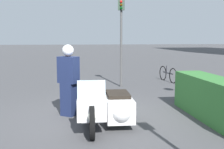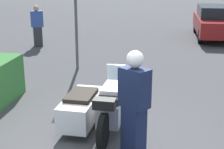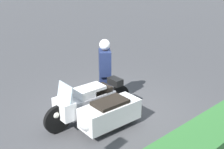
{
  "view_description": "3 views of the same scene",
  "coord_description": "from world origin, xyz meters",
  "px_view_note": "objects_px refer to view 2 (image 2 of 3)",
  "views": [
    {
      "loc": [
        7.14,
        -0.59,
        2.04
      ],
      "look_at": [
        1.23,
        0.28,
        1.26
      ],
      "focal_mm": 45.0,
      "sensor_mm": 36.0,
      "label": 1
    },
    {
      "loc": [
        -5.71,
        -1.18,
        3.14
      ],
      "look_at": [
        0.89,
        -0.08,
        1.1
      ],
      "focal_mm": 55.0,
      "sensor_mm": 36.0,
      "label": 2
    },
    {
      "loc": [
        4.57,
        4.94,
        3.69
      ],
      "look_at": [
        0.32,
        0.21,
        1.23
      ],
      "focal_mm": 45.0,
      "sensor_mm": 36.0,
      "label": 3
    }
  ],
  "objects_px": {
    "police_motorcycle": "(98,104)",
    "officer_rider": "(134,100)",
    "parked_car_background": "(216,21)",
    "pedestrian_bystander": "(37,26)"
  },
  "relations": [
    {
      "from": "police_motorcycle",
      "to": "officer_rider",
      "type": "xyz_separation_m",
      "value": [
        -0.98,
        -0.85,
        0.51
      ]
    },
    {
      "from": "parked_car_background",
      "to": "pedestrian_bystander",
      "type": "height_order",
      "value": "pedestrian_bystander"
    },
    {
      "from": "officer_rider",
      "to": "parked_car_background",
      "type": "height_order",
      "value": "officer_rider"
    },
    {
      "from": "parked_car_background",
      "to": "pedestrian_bystander",
      "type": "xyz_separation_m",
      "value": [
        -3.19,
        7.72,
        0.07
      ]
    },
    {
      "from": "officer_rider",
      "to": "parked_car_background",
      "type": "relative_size",
      "value": 0.41
    },
    {
      "from": "police_motorcycle",
      "to": "pedestrian_bystander",
      "type": "relative_size",
      "value": 1.49
    },
    {
      "from": "parked_car_background",
      "to": "officer_rider",
      "type": "bearing_deg",
      "value": 166.0
    },
    {
      "from": "officer_rider",
      "to": "pedestrian_bystander",
      "type": "bearing_deg",
      "value": 66.57
    },
    {
      "from": "officer_rider",
      "to": "pedestrian_bystander",
      "type": "relative_size",
      "value": 1.08
    },
    {
      "from": "police_motorcycle",
      "to": "officer_rider",
      "type": "bearing_deg",
      "value": -136.55
    }
  ]
}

